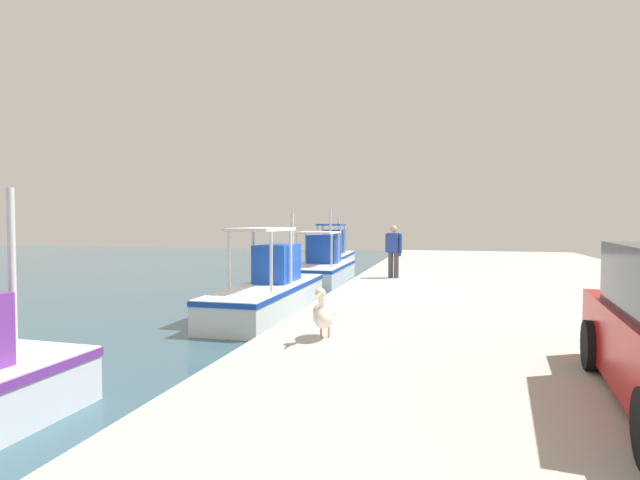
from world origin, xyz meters
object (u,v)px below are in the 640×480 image
object	(u,v)px
fishing_boat_third	(321,267)
pelican	(324,312)
fishing_boat_second	(270,291)
fishing_boat_fourth	(333,256)
fisherman_standing	(394,249)
mooring_bollard_second	(399,251)

from	to	relation	value
fishing_boat_third	pelican	world-z (taller)	fishing_boat_third
fishing_boat_second	fishing_boat_fourth	bearing A→B (deg)	5.25
fishing_boat_third	fisherman_standing	xyz separation A→B (m)	(-4.68, -3.62, 1.07)
pelican	fishing_boat_third	bearing A→B (deg)	14.89
fishing_boat_second	pelican	size ratio (longest dim) A/B	6.36
fisherman_standing	mooring_bollard_second	world-z (taller)	fisherman_standing
fishing_boat_third	pelican	distance (m)	13.44
fisherman_standing	fishing_boat_third	bearing A→B (deg)	37.73
fishing_boat_second	fishing_boat_third	distance (m)	7.42
fishing_boat_third	fishing_boat_fourth	distance (m)	5.42
fishing_boat_fourth	fisherman_standing	size ratio (longest dim) A/B	3.16
fisherman_standing	mooring_bollard_second	bearing A→B (deg)	4.51
fishing_boat_second	fisherman_standing	bearing A→B (deg)	-49.38
pelican	fisherman_standing	xyz separation A→B (m)	(8.29, -0.17, 0.52)
fishing_boat_third	mooring_bollard_second	size ratio (longest dim) A/B	11.09
fishing_boat_third	fishing_boat_fourth	world-z (taller)	fishing_boat_third
mooring_bollard_second	pelican	bearing A→B (deg)	-178.10
mooring_bollard_second	fishing_boat_third	bearing A→B (deg)	150.83
fishing_boat_second	fishing_boat_third	bearing A→B (deg)	3.39
fishing_boat_second	fishing_boat_fourth	size ratio (longest dim) A/B	1.14
fishing_boat_fourth	fisherman_standing	distance (m)	11.00
mooring_bollard_second	fishing_boat_fourth	bearing A→B (deg)	85.71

